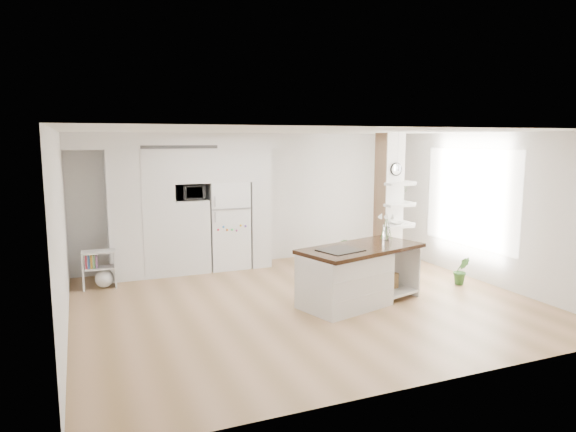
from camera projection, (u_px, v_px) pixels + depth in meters
name	position (u px, v px, depth m)	size (l,w,h in m)	color
floor	(306.00, 303.00, 8.17)	(7.00, 6.00, 0.01)	tan
room	(307.00, 187.00, 7.90)	(7.04, 6.04, 2.72)	white
cabinet_wall	(180.00, 196.00, 9.85)	(4.00, 0.71, 2.70)	silver
refrigerator	(227.00, 225.00, 10.30)	(0.78, 0.69, 1.75)	white
column	(394.00, 203.00, 9.90)	(0.69, 0.90, 2.70)	silver
window	(470.00, 198.00, 9.54)	(2.40, 2.40, 0.00)	white
pendant_light	(395.00, 167.00, 8.64)	(0.12, 0.12, 0.10)	white
kitchen_island	(350.00, 276.00, 7.99)	(2.20, 1.47, 1.48)	silver
bookshelf	(101.00, 271.00, 8.96)	(0.57, 0.34, 0.66)	silver
floor_plant_a	(461.00, 271.00, 9.17)	(0.28, 0.23, 0.51)	#306528
floor_plant_b	(345.00, 251.00, 10.87)	(0.26, 0.26, 0.46)	#306528
microwave	(190.00, 192.00, 9.86)	(0.54, 0.37, 0.30)	#2D2D2D
shelf_plant	(400.00, 193.00, 10.13)	(0.27, 0.23, 0.30)	#306528
decor_bowl	(397.00, 223.00, 9.72)	(0.22, 0.22, 0.05)	white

